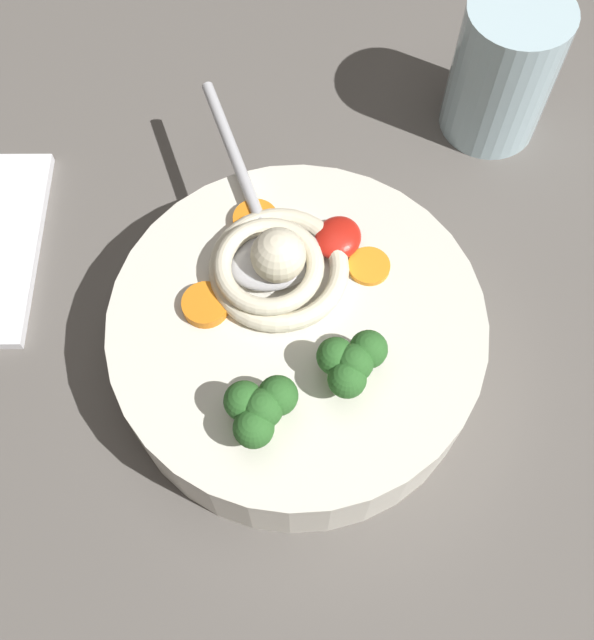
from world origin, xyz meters
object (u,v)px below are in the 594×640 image
object	(u,v)px
soup_bowl	(297,339)
drinking_glass	(503,71)
noodle_pile	(276,265)
soup_spoon	(268,241)

from	to	relation	value
soup_bowl	drinking_glass	world-z (taller)	drinking_glass
noodle_pile	soup_spoon	xyz separation A→B (cm)	(-1.59, -1.32, -0.42)
soup_bowl	soup_spoon	bearing A→B (deg)	-135.98
soup_bowl	drinking_glass	xyz separation A→B (cm)	(-24.92, 5.24, 2.58)
drinking_glass	soup_bowl	bearing A→B (deg)	-11.87
soup_spoon	drinking_glass	distance (cm)	22.85
soup_spoon	drinking_glass	world-z (taller)	drinking_glass
soup_spoon	drinking_glass	xyz separation A→B (cm)	(-20.95, 9.07, -1.05)
soup_bowl	noodle_pile	bearing A→B (deg)	-133.40
soup_spoon	noodle_pile	bearing A→B (deg)	175.68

